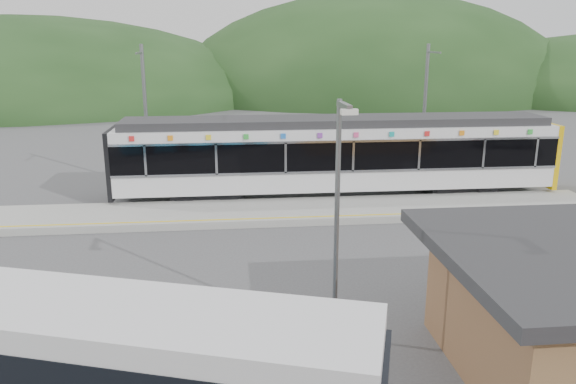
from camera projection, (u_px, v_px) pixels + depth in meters
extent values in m
plane|color=#4C4C4F|center=(313.00, 241.00, 20.74)|extent=(120.00, 120.00, 0.00)
ellipsoid|color=#1E3D19|center=(21.00, 101.00, 67.85)|extent=(60.00, 45.00, 20.00)
ellipsoid|color=#1E3D19|center=(373.00, 95.00, 74.13)|extent=(52.00, 39.00, 26.00)
cube|color=#9E9E99|center=(301.00, 211.00, 23.86)|extent=(26.00, 3.20, 0.30)
cube|color=yellow|center=(306.00, 217.00, 22.58)|extent=(26.00, 0.10, 0.01)
cube|color=black|center=(207.00, 193.00, 26.01)|extent=(3.20, 2.20, 0.56)
cube|color=black|center=(457.00, 187.00, 27.20)|extent=(3.20, 2.20, 0.56)
cube|color=silver|center=(335.00, 175.00, 26.41)|extent=(20.00, 2.90, 0.92)
cube|color=black|center=(336.00, 150.00, 26.10)|extent=(20.00, 2.96, 1.45)
cube|color=silver|center=(342.00, 172.00, 24.84)|extent=(20.00, 0.05, 0.10)
cube|color=silver|center=(343.00, 141.00, 24.48)|extent=(20.00, 0.05, 0.10)
cube|color=silver|center=(336.00, 130.00, 25.85)|extent=(20.00, 2.90, 0.45)
cube|color=#2D2D30|center=(336.00, 121.00, 25.74)|extent=(19.40, 2.50, 0.36)
cube|color=#E6B50C|center=(541.00, 153.00, 27.19)|extent=(0.24, 2.92, 3.00)
cube|color=black|center=(114.00, 162.00, 25.18)|extent=(0.20, 2.92, 3.00)
cube|color=silver|center=(145.00, 161.00, 23.82)|extent=(0.10, 0.05, 1.35)
cube|color=silver|center=(216.00, 159.00, 24.11)|extent=(0.10, 0.05, 1.35)
cube|color=silver|center=(286.00, 158.00, 24.41)|extent=(0.10, 0.05, 1.35)
cube|color=silver|center=(353.00, 156.00, 24.71)|extent=(0.10, 0.05, 1.35)
cube|color=silver|center=(419.00, 155.00, 25.01)|extent=(0.10, 0.05, 1.35)
cube|color=silver|center=(484.00, 154.00, 25.31)|extent=(0.10, 0.05, 1.35)
cube|color=silver|center=(536.00, 153.00, 25.55)|extent=(0.10, 0.05, 1.35)
cube|color=red|center=(132.00, 139.00, 23.52)|extent=(0.22, 0.04, 0.22)
cube|color=orange|center=(170.00, 138.00, 23.68)|extent=(0.22, 0.04, 0.22)
cube|color=yellow|center=(208.00, 137.00, 23.84)|extent=(0.22, 0.04, 0.22)
cube|color=green|center=(246.00, 137.00, 24.00)|extent=(0.22, 0.04, 0.22)
cube|color=blue|center=(283.00, 136.00, 24.16)|extent=(0.22, 0.04, 0.22)
cube|color=purple|center=(320.00, 135.00, 24.32)|extent=(0.22, 0.04, 0.22)
cube|color=#E54C8C|center=(356.00, 135.00, 24.48)|extent=(0.22, 0.04, 0.22)
cube|color=#19A5A5|center=(392.00, 134.00, 24.64)|extent=(0.22, 0.04, 0.22)
cube|color=red|center=(427.00, 134.00, 24.80)|extent=(0.22, 0.04, 0.22)
cube|color=orange|center=(462.00, 133.00, 24.95)|extent=(0.22, 0.04, 0.22)
cube|color=yellow|center=(496.00, 132.00, 25.11)|extent=(0.22, 0.04, 0.22)
cube|color=green|center=(530.00, 132.00, 25.27)|extent=(0.22, 0.04, 0.22)
cylinder|color=slate|center=(146.00, 118.00, 27.37)|extent=(0.18, 0.18, 7.00)
cube|color=slate|center=(139.00, 53.00, 25.78)|extent=(0.08, 1.80, 0.08)
cylinder|color=slate|center=(424.00, 114.00, 28.76)|extent=(0.18, 0.18, 7.00)
cube|color=slate|center=(434.00, 52.00, 27.17)|extent=(0.08, 1.80, 0.08)
cube|color=silver|center=(106.00, 381.00, 10.26)|extent=(10.16, 5.24, 0.72)
cube|color=black|center=(102.00, 346.00, 10.07)|extent=(10.18, 5.28, 0.72)
cube|color=silver|center=(99.00, 317.00, 9.91)|extent=(10.16, 5.24, 0.45)
cylinder|color=slate|center=(337.00, 225.00, 13.29)|extent=(0.12, 0.12, 5.93)
cube|color=slate|center=(343.00, 106.00, 12.11)|extent=(0.16, 0.99, 0.12)
cube|color=silver|center=(348.00, 112.00, 11.70)|extent=(0.36, 0.19, 0.12)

